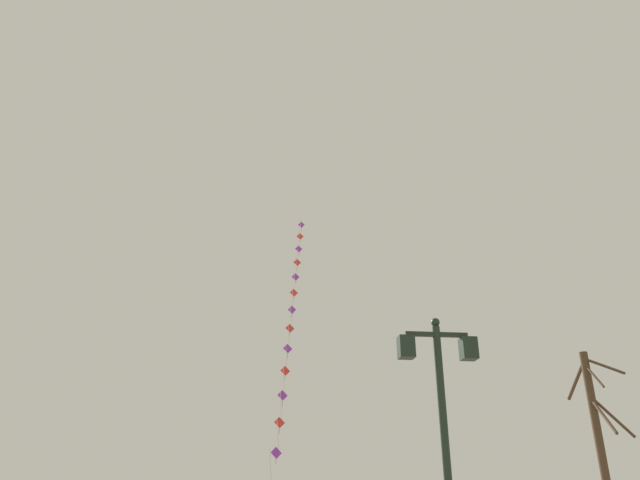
{
  "coord_description": "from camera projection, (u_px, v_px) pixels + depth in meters",
  "views": [
    {
      "loc": [
        -1.12,
        -0.76,
        1.52
      ],
      "look_at": [
        0.72,
        16.82,
        9.22
      ],
      "focal_mm": 32.96,
      "sensor_mm": 36.0,
      "label": 1
    }
  ],
  "objects": [
    {
      "name": "kite_train",
      "position": [
        291.0,
        321.0,
        29.82
      ],
      "size": [
        2.14,
        12.6,
        17.99
      ],
      "color": "brown",
      "rests_on": "ground_plane"
    },
    {
      "name": "twin_lantern_lamp_post",
      "position": [
        441.0,
        394.0,
        10.33
      ],
      "size": [
        1.44,
        0.28,
        4.54
      ],
      "color": "#1E2D23",
      "rests_on": "ground_plane"
    },
    {
      "name": "bare_tree",
      "position": [
        600.0,
        444.0,
        14.01
      ],
      "size": [
        1.18,
        2.52,
        4.85
      ],
      "color": "#4C3826",
      "rests_on": "ground_plane"
    }
  ]
}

